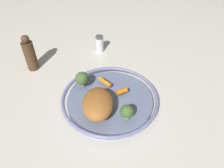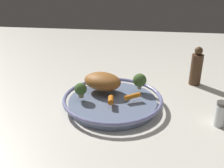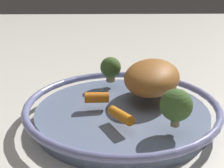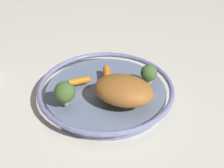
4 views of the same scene
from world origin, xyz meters
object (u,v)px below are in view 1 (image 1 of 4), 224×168
broccoli_floret_large (127,112)px  salt_shaker (100,44)px  pepper_mill (30,54)px  serving_bowl (110,100)px  roast_chicken_piece (98,104)px  broccoli_floret_mid (82,78)px  baby_carrot_back (105,82)px  baby_carrot_left (122,91)px

broccoli_floret_large → salt_shaker: broccoli_floret_large is taller
pepper_mill → serving_bowl: bearing=37.7°
roast_chicken_piece → pepper_mill: bearing=-152.8°
serving_bowl → broccoli_floret_mid: 0.13m
serving_bowl → baby_carrot_back: baby_carrot_back is taller
roast_chicken_piece → salt_shaker: roast_chicken_piece is taller
baby_carrot_left → salt_shaker: salt_shaker is taller
serving_bowl → salt_shaker: size_ratio=4.32×
baby_carrot_left → pepper_mill: size_ratio=0.26×
serving_bowl → roast_chicken_piece: size_ratio=2.45×
serving_bowl → baby_carrot_left: size_ratio=8.31×
serving_bowl → baby_carrot_left: baby_carrot_left is taller
broccoli_floret_large → salt_shaker: bearing=173.4°
broccoli_floret_large → roast_chicken_piece: bearing=-129.2°
pepper_mill → baby_carrot_left: bearing=42.4°
broccoli_floret_large → pepper_mill: bearing=-148.2°
roast_chicken_piece → salt_shaker: (-0.39, 0.13, -0.03)m
salt_shaker → pepper_mill: pepper_mill is taller
broccoli_floret_large → salt_shaker: size_ratio=0.64×
roast_chicken_piece → pepper_mill: size_ratio=0.88×
broccoli_floret_mid → baby_carrot_left: bearing=53.4°
roast_chicken_piece → broccoli_floret_mid: (-0.14, -0.02, 0.00)m
broccoli_floret_large → pepper_mill: size_ratio=0.32×
serving_bowl → salt_shaker: 0.35m
baby_carrot_back → pepper_mill: 0.35m
baby_carrot_left → broccoli_floret_mid: bearing=-126.6°
roast_chicken_piece → baby_carrot_back: bearing=151.3°
baby_carrot_left → broccoli_floret_mid: 0.15m
roast_chicken_piece → baby_carrot_back: size_ratio=2.52×
serving_bowl → broccoli_floret_large: broccoli_floret_large is taller
baby_carrot_left → baby_carrot_back: (-0.07, -0.04, -0.00)m
baby_carrot_back → broccoli_floret_large: (0.18, 0.01, 0.02)m
baby_carrot_left → baby_carrot_back: bearing=-150.5°
roast_chicken_piece → serving_bowl: bearing=128.3°
baby_carrot_back → roast_chicken_piece: bearing=-28.7°
baby_carrot_back → salt_shaker: salt_shaker is taller
broccoli_floret_mid → pepper_mill: (-0.23, -0.17, -0.00)m
baby_carrot_back → broccoli_floret_mid: broccoli_floret_mid is taller
baby_carrot_left → pepper_mill: (-0.32, -0.29, 0.02)m
roast_chicken_piece → baby_carrot_left: (-0.05, 0.10, -0.02)m
baby_carrot_back → broccoli_floret_large: 0.18m
baby_carrot_left → pepper_mill: pepper_mill is taller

